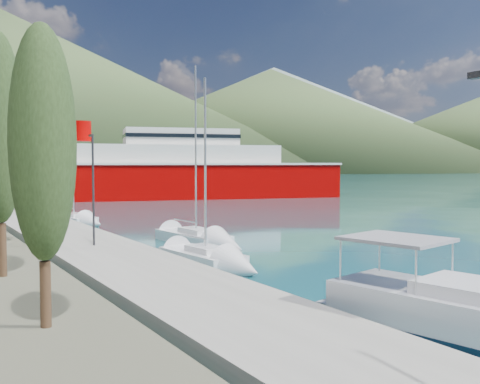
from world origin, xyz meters
TOP-DOWN VIEW (x-y plane):
  - quay at (-9.00, 26.00)m, footprint 5.00×88.00m
  - hills_far at (138.59, 618.73)m, footprint 1480.00×900.00m
  - hills_near at (98.04, 372.50)m, footprint 1010.00×520.00m
  - lamp_posts at (-9.00, 15.08)m, footprint 0.15×48.53m
  - sailboat_near at (-4.34, 8.77)m, footprint 2.89×7.50m
  - sailboat_mid at (-1.39, 15.33)m, footprint 2.96×8.86m
  - sailboat_far at (-4.92, 31.79)m, footprint 4.13×7.16m
  - ferry at (12.84, 63.23)m, footprint 62.66×29.61m

SIDE VIEW (x-z plane):
  - sailboat_far at x=-4.92m, z-range -4.73..5.30m
  - sailboat_near at x=-4.34m, z-range -4.97..5.55m
  - sailboat_mid at x=-1.39m, z-range -5.96..6.57m
  - quay at x=-9.00m, z-range 0.00..0.80m
  - ferry at x=12.84m, z-range -2.39..9.82m
  - lamp_posts at x=-9.00m, z-range 1.05..7.11m
  - hills_near at x=98.04m, z-range -8.32..106.68m
  - hills_far at x=138.59m, z-range -12.61..167.39m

